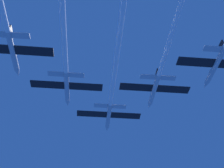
% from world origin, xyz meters
% --- Properties ---
extents(jet_lead, '(14.68, 39.19, 2.43)m').
position_xyz_m(jet_lead, '(0.65, -9.72, 0.19)').
color(jet_lead, '#B2BAC6').
extents(jet_left_wing, '(14.68, 42.57, 2.43)m').
position_xyz_m(jet_left_wing, '(-8.73, -20.20, 0.49)').
color(jet_left_wing, '#B2BAC6').
extents(jet_right_wing, '(14.68, 42.58, 2.43)m').
position_xyz_m(jet_right_wing, '(9.48, -20.81, 0.65)').
color(jet_right_wing, '#B2BAC6').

